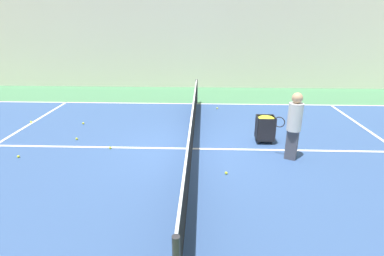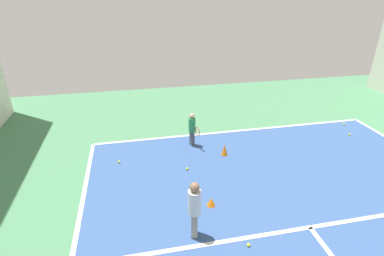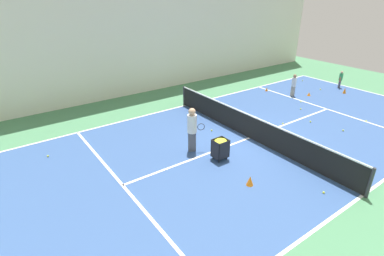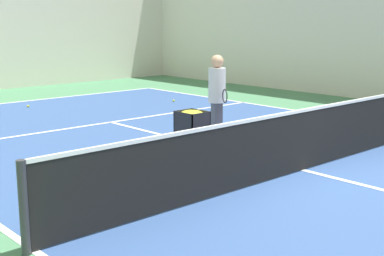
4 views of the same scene
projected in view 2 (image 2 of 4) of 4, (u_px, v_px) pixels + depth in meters
The scene contains 11 objects.
line_baseline_near at pixel (236, 131), 10.41m from camera, with size 9.55×0.10×0.00m, color white.
line_service_near at pixel (310, 227), 6.27m from camera, with size 9.55×0.10×0.00m, color white.
player_near_baseline at pixel (192, 127), 9.23m from camera, with size 0.29×0.54×1.08m.
child_midcourt at pixel (194, 206), 5.76m from camera, with size 0.31×0.31×1.29m.
training_cone_0 at pixel (211, 202), 6.85m from camera, with size 0.20×0.20×0.20m, color orange.
training_cone_2 at pixel (225, 150), 8.87m from camera, with size 0.19×0.19×0.35m, color orange.
tennis_ball_2 at pixel (187, 169), 8.21m from camera, with size 0.07×0.07×0.07m, color yellow.
tennis_ball_3 at pixel (350, 134), 10.09m from camera, with size 0.07×0.07×0.07m, color yellow.
tennis_ball_4 at pixel (344, 124), 10.84m from camera, with size 0.07×0.07×0.07m, color yellow.
tennis_ball_10 at pixel (119, 162), 8.53m from camera, with size 0.07×0.07×0.07m, color yellow.
tennis_ball_13 at pixel (249, 245), 5.80m from camera, with size 0.07×0.07×0.07m, color yellow.
Camera 2 is at (3.39, -1.58, 4.59)m, focal length 28.00 mm.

